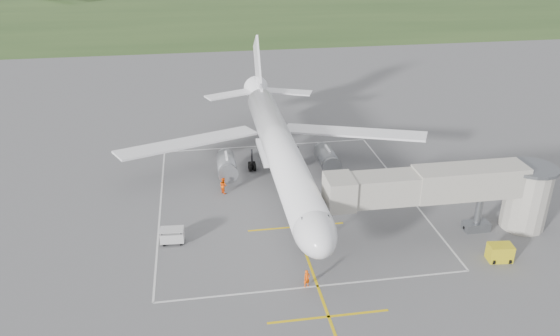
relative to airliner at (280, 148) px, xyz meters
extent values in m
plane|color=#575759|center=(0.00, -0.75, -4.39)|extent=(700.00, 700.00, 0.00)
cube|color=#2E471F|center=(0.00, 129.25, -4.38)|extent=(700.00, 120.00, 0.02)
cube|color=#E0B80D|center=(0.00, -5.75, -4.38)|extent=(0.25, 60.00, 0.01)
cube|color=#E0B80D|center=(0.00, -24.75, -4.38)|extent=(10.00, 0.25, 0.01)
cube|color=#E0B80D|center=(0.00, -10.75, -4.38)|extent=(10.00, 0.25, 0.01)
cube|color=silver|center=(0.00, 11.25, -4.38)|extent=(28.00, 0.20, 0.01)
cube|color=silver|center=(0.00, -20.75, -4.38)|extent=(28.00, 0.20, 0.01)
cube|color=silver|center=(-14.00, -4.75, -4.38)|extent=(0.20, 32.00, 0.01)
cube|color=silver|center=(14.00, -4.75, -4.38)|extent=(0.20, 32.00, 0.01)
cylinder|color=white|center=(0.00, -0.75, 0.11)|extent=(3.80, 36.00, 3.80)
ellipsoid|color=white|center=(0.00, -18.75, 0.11)|extent=(3.80, 7.22, 3.80)
cube|color=black|center=(0.00, -19.65, 1.16)|extent=(2.40, 1.60, 0.99)
cone|color=white|center=(0.00, 19.75, 0.51)|extent=(3.80, 6.00, 3.80)
cube|color=white|center=(10.50, 5.25, -0.74)|extent=(17.93, 11.24, 1.23)
cube|color=white|center=(-10.50, 5.25, -0.74)|extent=(17.93, 11.24, 1.23)
cube|color=white|center=(0.00, 2.25, -1.44)|extent=(4.20, 8.00, 0.50)
cube|color=white|center=(0.00, 20.45, 4.81)|extent=(0.30, 7.89, 8.65)
cube|color=white|center=(0.00, 18.25, 1.81)|extent=(0.35, 5.00, 1.20)
cube|color=white|center=(4.20, 19.45, 0.71)|extent=(7.85, 5.03, 0.20)
cube|color=white|center=(-4.20, 19.45, 0.71)|extent=(7.85, 5.03, 0.20)
cylinder|color=slate|center=(6.20, 1.75, -2.49)|extent=(2.30, 4.20, 2.30)
cube|color=white|center=(6.20, 1.45, -1.69)|extent=(0.25, 2.40, 1.20)
cylinder|color=slate|center=(-6.20, 1.75, -2.49)|extent=(2.30, 4.20, 2.30)
cube|color=white|center=(-6.20, 1.45, -1.69)|extent=(0.25, 2.40, 1.20)
cylinder|color=black|center=(0.00, -15.25, -3.09)|extent=(0.18, 0.18, 2.60)
cylinder|color=black|center=(-0.11, -15.25, -3.99)|extent=(0.28, 0.80, 0.80)
cylinder|color=black|center=(0.11, -15.25, -3.99)|extent=(0.28, 0.80, 0.80)
cylinder|color=black|center=(2.90, 3.75, -2.99)|extent=(0.22, 0.22, 2.80)
cylinder|color=black|center=(2.62, 3.40, -3.91)|extent=(0.32, 0.96, 0.96)
cylinder|color=black|center=(3.18, 3.40, -3.91)|extent=(0.32, 0.96, 0.96)
cylinder|color=black|center=(2.62, 4.10, -3.91)|extent=(0.32, 0.96, 0.96)
cylinder|color=black|center=(3.18, 4.10, -3.91)|extent=(0.32, 0.96, 0.96)
cylinder|color=black|center=(-2.90, 3.75, -2.99)|extent=(0.22, 0.22, 2.80)
cylinder|color=black|center=(-3.18, 3.40, -3.91)|extent=(0.32, 0.96, 0.96)
cylinder|color=black|center=(-2.62, 3.40, -3.91)|extent=(0.32, 0.96, 0.96)
cylinder|color=black|center=(-3.18, 4.10, -3.91)|extent=(0.32, 0.96, 0.96)
cylinder|color=black|center=(-2.62, 4.10, -3.91)|extent=(0.32, 0.96, 0.96)
cube|color=#A6A396|center=(7.74, -14.25, 1.21)|extent=(11.09, 2.90, 2.80)
cube|color=#A6A396|center=(16.46, -14.25, 1.31)|extent=(11.09, 3.10, 3.00)
cube|color=#A6A396|center=(3.40, -14.25, 1.21)|extent=(2.60, 3.40, 3.00)
cylinder|color=#5A5D62|center=(18.00, -14.25, -2.29)|extent=(0.70, 0.70, 4.20)
cube|color=#5A5D62|center=(18.00, -14.25, -3.94)|extent=(2.60, 1.40, 0.90)
cylinder|color=#A6A396|center=(23.00, -14.25, -1.19)|extent=(4.40, 4.40, 6.40)
cylinder|color=#5A5D62|center=(23.00, -14.25, 2.21)|extent=(5.00, 5.00, 0.30)
cylinder|color=black|center=(17.00, -14.25, -4.04)|extent=(0.70, 0.30, 0.70)
cylinder|color=black|center=(19.00, -14.25, -4.04)|extent=(0.70, 0.30, 0.70)
cube|color=gold|center=(17.57, -19.58, -3.58)|extent=(2.32, 1.64, 1.64)
cylinder|color=black|center=(16.75, -20.10, -4.15)|extent=(0.27, 0.50, 0.48)
cylinder|color=black|center=(18.27, -20.26, -4.15)|extent=(0.27, 0.50, 0.48)
cube|color=silver|center=(-12.51, -11.77, -3.62)|extent=(2.36, 1.51, 1.00)
cube|color=silver|center=(-12.51, -11.77, -2.84)|extent=(2.36, 1.51, 0.07)
cylinder|color=black|center=(-13.46, -12.26, -3.44)|extent=(0.07, 0.07, 1.18)
cylinder|color=black|center=(-11.64, -12.38, -3.44)|extent=(0.07, 0.07, 1.18)
cylinder|color=black|center=(-13.39, -11.17, -3.44)|extent=(0.07, 0.07, 1.18)
cylinder|color=black|center=(-11.57, -11.29, -3.44)|extent=(0.07, 0.07, 1.18)
cylinder|color=black|center=(-13.37, -12.22, -4.21)|extent=(0.19, 0.37, 0.36)
cylinder|color=black|center=(-11.73, -12.33, -4.21)|extent=(0.19, 0.37, 0.36)
cylinder|color=black|center=(-13.30, -11.22, -4.21)|extent=(0.19, 0.37, 0.36)
cylinder|color=black|center=(-11.66, -11.33, -4.21)|extent=(0.19, 0.37, 0.36)
imported|color=#FF5308|center=(-0.94, -20.63, -3.57)|extent=(0.70, 0.58, 1.65)
imported|color=#F44E07|center=(-6.87, -1.96, -3.44)|extent=(1.10, 1.17, 1.91)
camera|label=1|loc=(-9.38, -58.24, 24.97)|focal=35.00mm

